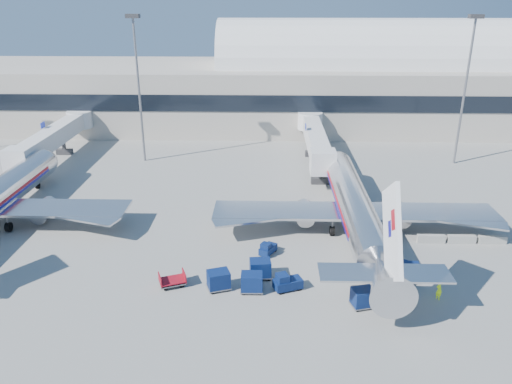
{
  "coord_description": "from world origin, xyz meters",
  "views": [
    {
      "loc": [
        0.2,
        -47.09,
        25.22
      ],
      "look_at": [
        -1.21,
        6.0,
        4.16
      ],
      "focal_mm": 35.0,
      "sensor_mm": 36.0,
      "label": 1
    }
  ],
  "objects_px": {
    "jetbridge_mid": "(56,135)",
    "mast_east": "(468,69)",
    "barrier_near": "(431,239)",
    "tug_lead": "(287,282)",
    "cart_solo_near": "(363,297)",
    "barrier_far": "(492,240)",
    "mast_west": "(137,68)",
    "cart_open_red": "(173,281)",
    "barrier_mid": "(462,239)",
    "tug_right": "(393,262)",
    "airliner_main": "(355,208)",
    "cart_train_c": "(219,280)",
    "tug_left": "(268,249)",
    "ramp_worker": "(439,291)",
    "cart_solo_far": "(409,272)",
    "jetbridge_near": "(315,137)",
    "cart_train_a": "(260,268)",
    "cart_train_b": "(252,282)"
  },
  "relations": [
    {
      "from": "tug_right",
      "to": "cart_train_c",
      "type": "bearing_deg",
      "value": -139.08
    },
    {
      "from": "tug_left",
      "to": "cart_open_red",
      "type": "height_order",
      "value": "tug_left"
    },
    {
      "from": "barrier_far",
      "to": "cart_open_red",
      "type": "bearing_deg",
      "value": -164.27
    },
    {
      "from": "barrier_near",
      "to": "cart_train_c",
      "type": "distance_m",
      "value": 24.34
    },
    {
      "from": "mast_east",
      "to": "ramp_worker",
      "type": "height_order",
      "value": "mast_east"
    },
    {
      "from": "jetbridge_mid",
      "to": "ramp_worker",
      "type": "distance_m",
      "value": 63.77
    },
    {
      "from": "tug_right",
      "to": "cart_open_red",
      "type": "bearing_deg",
      "value": -143.11
    },
    {
      "from": "barrier_near",
      "to": "cart_solo_near",
      "type": "relative_size",
      "value": 1.31
    },
    {
      "from": "barrier_near",
      "to": "tug_lead",
      "type": "distance_m",
      "value": 18.77
    },
    {
      "from": "jetbridge_near",
      "to": "cart_solo_far",
      "type": "bearing_deg",
      "value": -80.79
    },
    {
      "from": "mast_east",
      "to": "cart_solo_far",
      "type": "xyz_separation_m",
      "value": [
        -16.45,
        -35.85,
        -13.87
      ]
    },
    {
      "from": "airliner_main",
      "to": "cart_solo_far",
      "type": "height_order",
      "value": "airliner_main"
    },
    {
      "from": "mast_east",
      "to": "tug_left",
      "type": "distance_m",
      "value": 45.34
    },
    {
      "from": "tug_right",
      "to": "cart_open_red",
      "type": "distance_m",
      "value": 21.49
    },
    {
      "from": "jetbridge_near",
      "to": "barrier_mid",
      "type": "relative_size",
      "value": 9.17
    },
    {
      "from": "barrier_near",
      "to": "cart_train_c",
      "type": "xyz_separation_m",
      "value": [
        -22.26,
        -9.83,
        0.52
      ]
    },
    {
      "from": "tug_right",
      "to": "barrier_mid",
      "type": "bearing_deg",
      "value": 59.61
    },
    {
      "from": "cart_train_a",
      "to": "cart_open_red",
      "type": "bearing_deg",
      "value": -175.1
    },
    {
      "from": "barrier_far",
      "to": "tug_lead",
      "type": "relative_size",
      "value": 1.05
    },
    {
      "from": "barrier_far",
      "to": "jetbridge_mid",
      "type": "bearing_deg",
      "value": 153.98
    },
    {
      "from": "jetbridge_mid",
      "to": "cart_train_a",
      "type": "xyz_separation_m",
      "value": [
        33.91,
        -36.52,
        -2.95
      ]
    },
    {
      "from": "tug_right",
      "to": "cart_train_c",
      "type": "relative_size",
      "value": 1.08
    },
    {
      "from": "airliner_main",
      "to": "cart_train_c",
      "type": "distance_m",
      "value": 18.96
    },
    {
      "from": "barrier_mid",
      "to": "cart_solo_far",
      "type": "height_order",
      "value": "cart_solo_far"
    },
    {
      "from": "cart_train_c",
      "to": "tug_right",
      "type": "bearing_deg",
      "value": -5.01
    },
    {
      "from": "barrier_mid",
      "to": "cart_solo_far",
      "type": "relative_size",
      "value": 1.47
    },
    {
      "from": "jetbridge_mid",
      "to": "mast_east",
      "type": "bearing_deg",
      "value": -0.72
    },
    {
      "from": "barrier_far",
      "to": "tug_lead",
      "type": "xyz_separation_m",
      "value": [
        -22.63,
        -9.76,
        0.32
      ]
    },
    {
      "from": "jetbridge_near",
      "to": "barrier_mid",
      "type": "bearing_deg",
      "value": -64.56
    },
    {
      "from": "cart_train_b",
      "to": "cart_open_red",
      "type": "relative_size",
      "value": 0.73
    },
    {
      "from": "barrier_mid",
      "to": "tug_right",
      "type": "xyz_separation_m",
      "value": [
        -8.74,
        -5.62,
        0.26
      ]
    },
    {
      "from": "mast_west",
      "to": "cart_solo_far",
      "type": "bearing_deg",
      "value": -46.9
    },
    {
      "from": "mast_west",
      "to": "cart_open_red",
      "type": "height_order",
      "value": "mast_west"
    },
    {
      "from": "barrier_far",
      "to": "airliner_main",
      "type": "bearing_deg",
      "value": 170.26
    },
    {
      "from": "jetbridge_mid",
      "to": "tug_right",
      "type": "xyz_separation_m",
      "value": [
        46.96,
        -34.43,
        -3.22
      ]
    },
    {
      "from": "barrier_mid",
      "to": "barrier_far",
      "type": "xyz_separation_m",
      "value": [
        3.3,
        0.0,
        0.0
      ]
    },
    {
      "from": "airliner_main",
      "to": "mast_west",
      "type": "height_order",
      "value": "mast_west"
    },
    {
      "from": "mast_east",
      "to": "tug_lead",
      "type": "distance_m",
      "value": 49.07
    },
    {
      "from": "tug_lead",
      "to": "mast_east",
      "type": "bearing_deg",
      "value": 32.12
    },
    {
      "from": "airliner_main",
      "to": "barrier_near",
      "type": "bearing_deg",
      "value": -17.39
    },
    {
      "from": "tug_right",
      "to": "tug_left",
      "type": "bearing_deg",
      "value": -164.74
    },
    {
      "from": "barrier_far",
      "to": "cart_open_red",
      "type": "relative_size",
      "value": 1.07
    },
    {
      "from": "airliner_main",
      "to": "mast_west",
      "type": "relative_size",
      "value": 1.65
    },
    {
      "from": "airliner_main",
      "to": "barrier_far",
      "type": "height_order",
      "value": "airliner_main"
    },
    {
      "from": "mast_west",
      "to": "tug_right",
      "type": "height_order",
      "value": "mast_west"
    },
    {
      "from": "barrier_near",
      "to": "ramp_worker",
      "type": "xyz_separation_m",
      "value": [
        -2.62,
        -10.94,
        0.38
      ]
    },
    {
      "from": "jetbridge_mid",
      "to": "mast_west",
      "type": "relative_size",
      "value": 1.22
    },
    {
      "from": "jetbridge_mid",
      "to": "barrier_far",
      "type": "relative_size",
      "value": 9.17
    },
    {
      "from": "cart_train_c",
      "to": "ramp_worker",
      "type": "height_order",
      "value": "cart_train_c"
    },
    {
      "from": "airliner_main",
      "to": "cart_open_red",
      "type": "height_order",
      "value": "airliner_main"
    }
  ]
}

